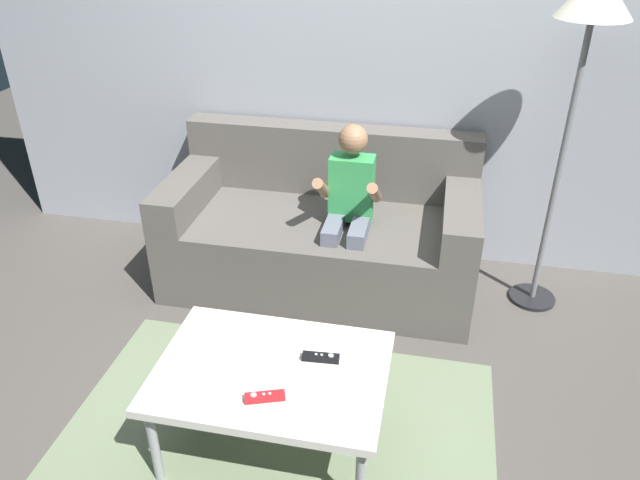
{
  "coord_description": "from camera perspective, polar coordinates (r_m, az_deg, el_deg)",
  "views": [
    {
      "loc": [
        0.47,
        -1.75,
        1.92
      ],
      "look_at": [
        0.0,
        0.49,
        0.59
      ],
      "focal_mm": 34.09,
      "sensor_mm": 36.0,
      "label": 1
    }
  ],
  "objects": [
    {
      "name": "person_seated_on_couch",
      "position": [
        3.03,
        2.7,
        3.02
      ],
      "size": [
        0.31,
        0.38,
        0.94
      ],
      "color": "slate",
      "rests_on": "ground"
    },
    {
      "name": "coffee_table",
      "position": [
        2.32,
        -4.56,
        -12.56
      ],
      "size": [
        0.85,
        0.61,
        0.39
      ],
      "color": "beige",
      "rests_on": "ground"
    },
    {
      "name": "ground_plane",
      "position": [
        2.64,
        -2.31,
        -16.59
      ],
      "size": [
        8.53,
        8.53,
        0.0
      ],
      "primitive_type": "plane",
      "color": "#4C4742"
    },
    {
      "name": "floor_lamp",
      "position": [
        2.95,
        24.06,
        18.06
      ],
      "size": [
        0.32,
        0.32,
        1.65
      ],
      "color": "black",
      "rests_on": "ground"
    },
    {
      "name": "game_remote_black_near_edge",
      "position": [
        2.32,
        0.08,
        -10.96
      ],
      "size": [
        0.14,
        0.05,
        0.03
      ],
      "color": "black",
      "rests_on": "coffee_table"
    },
    {
      "name": "wall_back",
      "position": [
        3.34,
        3.64,
        18.49
      ],
      "size": [
        4.27,
        0.05,
        2.5
      ],
      "primitive_type": "cube",
      "color": "#999EA8",
      "rests_on": "ground"
    },
    {
      "name": "game_remote_red_center",
      "position": [
        2.18,
        -5.21,
        -14.45
      ],
      "size": [
        0.14,
        0.08,
        0.03
      ],
      "color": "red",
      "rests_on": "coffee_table"
    },
    {
      "name": "area_rug",
      "position": [
        2.57,
        -4.23,
        -18.26
      ],
      "size": [
        1.73,
        1.26,
        0.01
      ],
      "primitive_type": "cube",
      "color": "#6B7A5B",
      "rests_on": "ground"
    },
    {
      "name": "couch",
      "position": [
        3.32,
        0.18,
        0.72
      ],
      "size": [
        1.63,
        0.8,
        0.8
      ],
      "color": "#56514C",
      "rests_on": "ground"
    }
  ]
}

